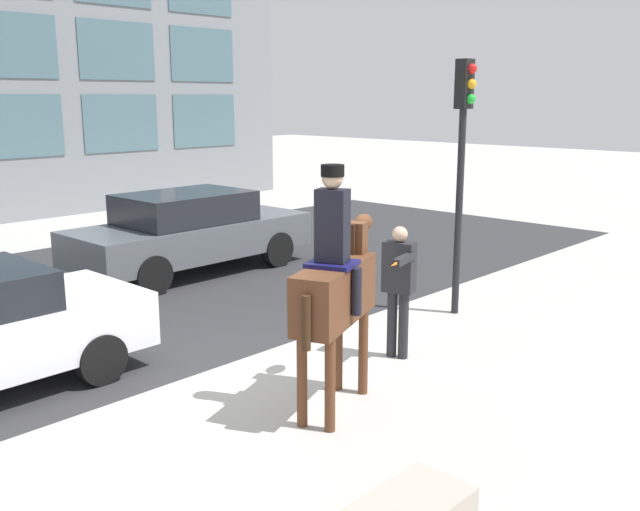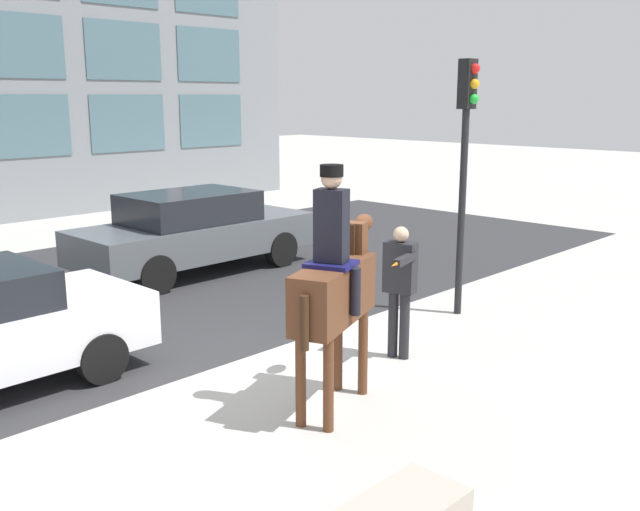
{
  "view_description": "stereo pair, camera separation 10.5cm",
  "coord_description": "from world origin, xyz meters",
  "views": [
    {
      "loc": [
        -5.41,
        -6.25,
        3.34
      ],
      "look_at": [
        0.33,
        -0.83,
        1.57
      ],
      "focal_mm": 40.0,
      "sensor_mm": 36.0,
      "label": 1
    },
    {
      "loc": [
        -5.34,
        -6.32,
        3.34
      ],
      "look_at": [
        0.33,
        -0.83,
        1.57
      ],
      "focal_mm": 40.0,
      "sensor_mm": 36.0,
      "label": 2
    }
  ],
  "objects": [
    {
      "name": "mounted_horse_lead",
      "position": [
        0.0,
        -1.37,
        1.39
      ],
      "size": [
        1.79,
        0.94,
        2.67
      ],
      "rotation": [
        0.0,
        0.0,
        0.36
      ],
      "color": "#59331E",
      "rests_on": "ground_plane"
    },
    {
      "name": "road_surface",
      "position": [
        0.0,
        4.75,
        0.0
      ],
      "size": [
        24.67,
        8.5,
        0.01
      ],
      "color": "#2D2D30",
      "rests_on": "ground_plane"
    },
    {
      "name": "traffic_light",
      "position": [
        3.9,
        -0.41,
        2.61
      ],
      "size": [
        0.24,
        0.29,
        3.88
      ],
      "color": "black",
      "rests_on": "ground_plane"
    },
    {
      "name": "pedestrian_bystander",
      "position": [
        1.7,
        -0.93,
        1.03
      ],
      "size": [
        0.81,
        0.6,
        1.74
      ],
      "rotation": [
        0.0,
        0.0,
        -2.88
      ],
      "color": "#232328",
      "rests_on": "ground_plane"
    },
    {
      "name": "street_car_far_lane",
      "position": [
        2.65,
        4.8,
        0.82
      ],
      "size": [
        4.73,
        1.93,
        1.57
      ],
      "color": "#51565B",
      "rests_on": "ground_plane"
    },
    {
      "name": "ground_plane",
      "position": [
        0.0,
        0.0,
        0.0
      ],
      "size": [
        80.0,
        80.0,
        0.0
      ],
      "primitive_type": "plane",
      "color": "#B2AFA8"
    }
  ]
}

